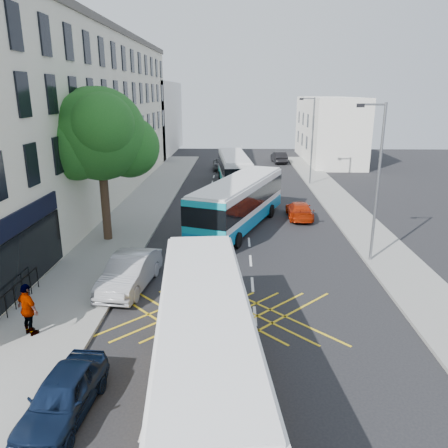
# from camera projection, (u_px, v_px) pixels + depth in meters

# --- Properties ---
(ground) EXTENTS (120.00, 120.00, 0.00)m
(ground) POSITION_uv_depth(u_px,v_px,m) (264.00, 425.00, 11.76)
(ground) COLOR black
(ground) RESTS_ON ground
(pavement_left) EXTENTS (5.00, 70.00, 0.15)m
(pavement_left) POSITION_uv_depth(u_px,v_px,m) (108.00, 240.00, 26.33)
(pavement_left) COLOR gray
(pavement_left) RESTS_ON ground
(pavement_right) EXTENTS (3.00, 70.00, 0.15)m
(pavement_right) POSITION_uv_depth(u_px,v_px,m) (375.00, 242.00, 25.88)
(pavement_right) COLOR gray
(pavement_right) RESTS_ON ground
(terrace_main) EXTENTS (8.30, 45.00, 13.50)m
(terrace_main) POSITION_uv_depth(u_px,v_px,m) (66.00, 117.00, 33.62)
(terrace_main) COLOR beige
(terrace_main) RESTS_ON ground
(terrace_far) EXTENTS (8.00, 20.00, 10.00)m
(terrace_far) POSITION_uv_depth(u_px,v_px,m) (146.00, 118.00, 63.32)
(terrace_far) COLOR silver
(terrace_far) RESTS_ON ground
(building_right) EXTENTS (6.00, 18.00, 8.00)m
(building_right) POSITION_uv_depth(u_px,v_px,m) (328.00, 129.00, 56.21)
(building_right) COLOR silver
(building_right) RESTS_ON ground
(street_tree) EXTENTS (6.30, 5.70, 8.80)m
(street_tree) POSITION_uv_depth(u_px,v_px,m) (99.00, 135.00, 24.49)
(street_tree) COLOR #382619
(street_tree) RESTS_ON pavement_left
(lamp_near) EXTENTS (1.45, 0.15, 8.00)m
(lamp_near) POSITION_uv_depth(u_px,v_px,m) (377.00, 176.00, 21.73)
(lamp_near) COLOR slate
(lamp_near) RESTS_ON pavement_right
(lamp_far) EXTENTS (1.45, 0.15, 8.00)m
(lamp_far) POSITION_uv_depth(u_px,v_px,m) (311.00, 137.00, 40.86)
(lamp_far) COLOR slate
(lamp_far) RESTS_ON pavement_right
(railings) EXTENTS (0.08, 5.60, 1.14)m
(railings) POSITION_uv_depth(u_px,v_px,m) (6.00, 305.00, 16.90)
(railings) COLOR black
(railings) RESTS_ON pavement_left
(bus_near) EXTENTS (3.72, 11.28, 3.11)m
(bus_near) POSITION_uv_depth(u_px,v_px,m) (205.00, 344.00, 12.59)
(bus_near) COLOR silver
(bus_near) RESTS_ON ground
(bus_mid) EXTENTS (6.42, 11.63, 3.21)m
(bus_mid) POSITION_uv_depth(u_px,v_px,m) (239.00, 203.00, 28.51)
(bus_mid) COLOR silver
(bus_mid) RESTS_ON ground
(bus_far) EXTENTS (3.41, 10.77, 2.98)m
(bus_far) POSITION_uv_depth(u_px,v_px,m) (234.00, 169.00, 41.52)
(bus_far) COLOR silver
(bus_far) RESTS_ON ground
(motorbike) EXTENTS (0.75, 2.20, 1.96)m
(motorbike) POSITION_uv_depth(u_px,v_px,m) (227.00, 436.00, 10.19)
(motorbike) COLOR black
(motorbike) RESTS_ON ground
(parked_car_blue) EXTENTS (1.79, 3.85, 1.28)m
(parked_car_blue) POSITION_uv_depth(u_px,v_px,m) (63.00, 396.00, 11.96)
(parked_car_blue) COLOR black
(parked_car_blue) RESTS_ON ground
(parked_car_silver) EXTENTS (2.24, 4.91, 1.56)m
(parked_car_silver) POSITION_uv_depth(u_px,v_px,m) (130.00, 272.00, 19.81)
(parked_car_silver) COLOR #A2A3A9
(parked_car_silver) RESTS_ON ground
(red_hatchback) EXTENTS (1.70, 4.12, 1.19)m
(red_hatchback) POSITION_uv_depth(u_px,v_px,m) (299.00, 210.00, 30.91)
(red_hatchback) COLOR #B42707
(red_hatchback) RESTS_ON ground
(distant_car_grey) EXTENTS (2.44, 4.80, 1.30)m
(distant_car_grey) POSITION_uv_depth(u_px,v_px,m) (223.00, 164.00, 50.24)
(distant_car_grey) COLOR #414549
(distant_car_grey) RESTS_ON ground
(distant_car_silver) EXTENTS (1.49, 3.55, 1.20)m
(distant_car_silver) POSITION_uv_depth(u_px,v_px,m) (268.00, 172.00, 45.52)
(distant_car_silver) COLOR #98999F
(distant_car_silver) RESTS_ON ground
(distant_car_dark) EXTENTS (1.90, 4.40, 1.41)m
(distant_car_dark) POSITION_uv_depth(u_px,v_px,m) (279.00, 157.00, 55.17)
(distant_car_dark) COLOR black
(distant_car_dark) RESTS_ON ground
(pedestrian_far) EXTENTS (1.23, 1.04, 1.97)m
(pedestrian_far) POSITION_uv_depth(u_px,v_px,m) (28.00, 310.00, 15.64)
(pedestrian_far) COLOR gray
(pedestrian_far) RESTS_ON pavement_left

